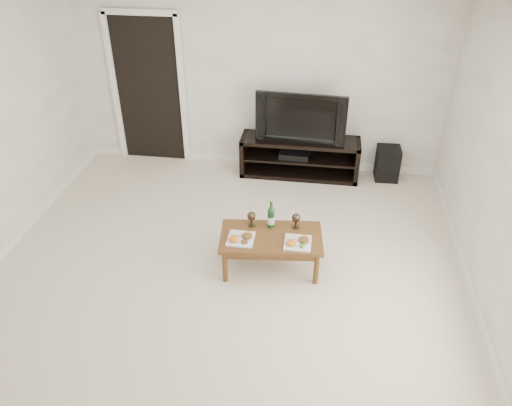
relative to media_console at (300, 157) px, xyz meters
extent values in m
plane|color=beige|center=(-0.61, -2.50, -0.28)|extent=(5.50, 5.50, 0.00)
cube|color=white|center=(-0.61, 0.27, 1.02)|extent=(5.00, 0.04, 2.60)
cube|color=white|center=(-0.61, -2.50, 2.35)|extent=(5.00, 5.50, 0.04)
cube|color=black|center=(-2.16, 0.24, 0.75)|extent=(0.90, 0.02, 2.05)
cube|color=black|center=(0.00, 0.00, 0.00)|extent=(1.63, 0.45, 0.55)
imported|color=black|center=(0.00, 0.00, 0.62)|extent=(1.20, 0.23, 0.69)
cube|color=black|center=(-0.07, -0.01, 0.05)|extent=(0.41, 0.32, 0.08)
cube|color=black|center=(1.21, 0.07, -0.04)|extent=(0.32, 0.32, 0.46)
cube|color=brown|center=(-0.16, -2.07, -0.07)|extent=(1.11, 0.68, 0.42)
cube|color=white|center=(-0.46, -2.17, 0.18)|extent=(0.27, 0.27, 0.07)
cube|color=white|center=(0.12, -2.16, 0.18)|extent=(0.27, 0.27, 0.07)
cylinder|color=#0F3A19|center=(-0.18, -1.90, 0.32)|extent=(0.07, 0.07, 0.35)
camera|label=1|loc=(0.28, -6.18, 3.22)|focal=35.00mm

